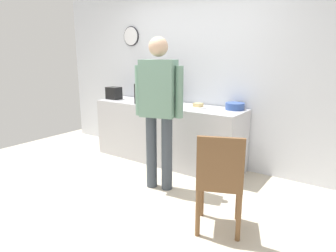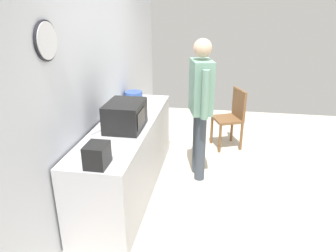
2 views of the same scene
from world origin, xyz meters
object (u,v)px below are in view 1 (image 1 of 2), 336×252
microwave (155,94)px  toaster (114,93)px  salad_bowl (235,106)px  wooden_chair (220,179)px  sandwich_plate (198,106)px  person_standing (159,103)px  spoon_utensil (158,100)px  fork_utensil (185,109)px

microwave → toaster: microwave is taller
salad_bowl → wooden_chair: 1.58m
microwave → wooden_chair: 2.12m
salad_bowl → toaster: size_ratio=1.15×
sandwich_plate → microwave: bearing=-174.7°
person_standing → salad_bowl: bearing=62.4°
salad_bowl → wooden_chair: salad_bowl is taller
salad_bowl → sandwich_plate: bearing=-161.0°
sandwich_plate → person_standing: (-0.05, -0.84, 0.15)m
toaster → microwave: bearing=0.5°
sandwich_plate → spoon_utensil: (-0.87, 0.22, -0.02)m
fork_utensil → person_standing: size_ratio=0.09×
person_standing → sandwich_plate: bearing=86.4°
fork_utensil → person_standing: 0.63m
wooden_chair → sandwich_plate: bearing=126.7°
salad_bowl → person_standing: bearing=-117.6°
microwave → fork_utensil: microwave is taller
spoon_utensil → wooden_chair: wooden_chair is taller
microwave → salad_bowl: bearing=11.0°
microwave → spoon_utensil: bearing=120.6°
sandwich_plate → wooden_chair: 1.64m
fork_utensil → person_standing: bearing=-88.8°
toaster → fork_utensil: (1.49, -0.16, -0.10)m
fork_utensil → spoon_utensil: (-0.81, 0.45, 0.00)m
spoon_utensil → person_standing: person_standing is taller
sandwich_plate → toaster: size_ratio=1.09×
microwave → sandwich_plate: 0.72m
salad_bowl → fork_utensil: salad_bowl is taller
sandwich_plate → spoon_utensil: size_ratio=1.41×
sandwich_plate → person_standing: person_standing is taller
salad_bowl → toaster: (-2.03, -0.23, 0.05)m
wooden_chair → toaster: bearing=154.3°
salad_bowl → toaster: 2.05m
microwave → fork_utensil: bearing=-14.8°
sandwich_plate → wooden_chair: bearing=-53.3°
toaster → fork_utensil: bearing=-6.1°
microwave → toaster: (-0.86, -0.01, -0.05)m
sandwich_plate → salad_bowl: bearing=19.0°
fork_utensil → spoon_utensil: size_ratio=1.00×
toaster → spoon_utensil: size_ratio=1.29×
sandwich_plate → person_standing: bearing=-93.6°
salad_bowl → fork_utensil: 0.67m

